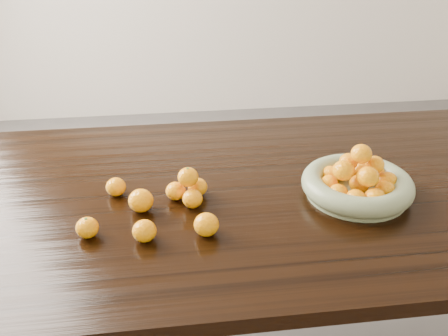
{
  "coord_description": "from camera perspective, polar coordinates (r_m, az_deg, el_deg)",
  "views": [
    {
      "loc": [
        -0.19,
        -1.21,
        1.47
      ],
      "look_at": [
        -0.03,
        -0.02,
        0.83
      ],
      "focal_mm": 40.0,
      "sensor_mm": 36.0,
      "label": 1
    }
  ],
  "objects": [
    {
      "name": "loose_orange_3",
      "position": [
        1.41,
        -12.26,
        -2.12
      ],
      "size": [
        0.06,
        0.06,
        0.05
      ],
      "primitive_type": "ellipsoid",
      "color": "#FF9F07",
      "rests_on": "dining_table"
    },
    {
      "name": "dining_table",
      "position": [
        1.47,
        1.24,
        -5.41
      ],
      "size": [
        2.0,
        1.0,
        0.75
      ],
      "color": "black",
      "rests_on": "ground"
    },
    {
      "name": "loose_orange_4",
      "position": [
        1.32,
        -9.48,
        -3.69
      ],
      "size": [
        0.07,
        0.07,
        0.06
      ],
      "primitive_type": "ellipsoid",
      "color": "#FF9F07",
      "rests_on": "dining_table"
    },
    {
      "name": "fruit_bowl",
      "position": [
        1.42,
        15.03,
        -1.7
      ],
      "size": [
        0.3,
        0.3,
        0.15
      ],
      "rotation": [
        0.0,
        0.0,
        -0.29
      ],
      "color": "gray",
      "rests_on": "dining_table"
    },
    {
      "name": "orange_pyramid",
      "position": [
        1.35,
        -4.09,
        -2.31
      ],
      "size": [
        0.12,
        0.11,
        0.1
      ],
      "rotation": [
        0.0,
        0.0,
        0.23
      ],
      "color": "#FF9F07",
      "rests_on": "dining_table"
    },
    {
      "name": "loose_orange_2",
      "position": [
        1.22,
        -2.03,
        -6.47
      ],
      "size": [
        0.06,
        0.06,
        0.06
      ],
      "primitive_type": "ellipsoid",
      "color": "#FF9F07",
      "rests_on": "dining_table"
    },
    {
      "name": "loose_orange_1",
      "position": [
        1.21,
        -9.09,
        -7.11
      ],
      "size": [
        0.06,
        0.06,
        0.05
      ],
      "primitive_type": "ellipsoid",
      "color": "#FF9F07",
      "rests_on": "dining_table"
    },
    {
      "name": "loose_orange_0",
      "position": [
        1.26,
        -15.36,
        -6.59
      ],
      "size": [
        0.06,
        0.06,
        0.05
      ],
      "primitive_type": "ellipsoid",
      "color": "#FF9F07",
      "rests_on": "dining_table"
    }
  ]
}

